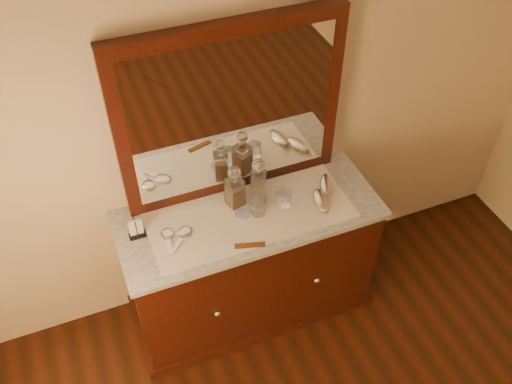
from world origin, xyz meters
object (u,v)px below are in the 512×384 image
at_px(hand_mirror_outer, 168,237).
at_px(hand_mirror_inner, 183,235).
at_px(mirror_frame, 231,113).
at_px(comb, 250,245).
at_px(brush_far, 326,185).
at_px(decanter_left, 235,190).
at_px(napkin_rack, 136,229).
at_px(decanter_right, 258,184).
at_px(brush_near, 321,201).
at_px(pin_dish, 242,214).
at_px(dresser_cabinet, 250,264).

distance_m(hand_mirror_outer, hand_mirror_inner, 0.08).
distance_m(mirror_frame, hand_mirror_inner, 0.68).
distance_m(comb, brush_far, 0.60).
relative_size(decanter_left, hand_mirror_inner, 1.51).
relative_size(napkin_rack, hand_mirror_inner, 0.75).
xyz_separation_m(mirror_frame, brush_far, (0.47, -0.23, -0.47)).
relative_size(comb, decanter_right, 0.56).
height_order(comb, brush_near, brush_near).
bearing_deg(pin_dish, mirror_frame, 80.29).
bearing_deg(comb, pin_dish, 96.15).
bearing_deg(hand_mirror_outer, mirror_frame, 29.32).
bearing_deg(brush_near, decanter_left, 157.82).
xyz_separation_m(comb, decanter_right, (0.17, 0.30, 0.10)).
relative_size(mirror_frame, brush_far, 6.47).
relative_size(mirror_frame, decanter_right, 4.25).
bearing_deg(decanter_left, brush_far, -8.44).
bearing_deg(decanter_right, brush_far, -9.89).
height_order(napkin_rack, brush_far, napkin_rack).
distance_m(decanter_left, decanter_right, 0.13).
xyz_separation_m(decanter_right, brush_near, (0.30, -0.17, -0.08)).
distance_m(pin_dish, hand_mirror_outer, 0.41).
bearing_deg(pin_dish, brush_near, -11.01).
bearing_deg(brush_near, napkin_rack, 171.29).
height_order(brush_near, brush_far, brush_near).
bearing_deg(mirror_frame, decanter_right, -62.25).
distance_m(comb, hand_mirror_outer, 0.43).
relative_size(mirror_frame, napkin_rack, 9.01).
xyz_separation_m(decanter_left, hand_mirror_inner, (-0.33, -0.12, -0.10)).
height_order(dresser_cabinet, decanter_right, decanter_right).
bearing_deg(pin_dish, dresser_cabinet, 3.76).
bearing_deg(comb, mirror_frame, 96.41).
bearing_deg(hand_mirror_inner, mirror_frame, 36.01).
distance_m(pin_dish, hand_mirror_inner, 0.34).
height_order(brush_near, hand_mirror_outer, brush_near).
bearing_deg(decanter_left, brush_near, -22.18).
height_order(pin_dish, comb, pin_dish).
distance_m(decanter_right, brush_far, 0.40).
bearing_deg(hand_mirror_outer, napkin_rack, 151.97).
relative_size(brush_near, hand_mirror_inner, 1.04).
bearing_deg(decanter_right, mirror_frame, 117.75).
bearing_deg(mirror_frame, brush_far, -26.10).
bearing_deg(hand_mirror_outer, decanter_right, 9.63).
xyz_separation_m(comb, hand_mirror_inner, (-0.30, 0.19, 0.00)).
relative_size(napkin_rack, decanter_left, 0.50).
bearing_deg(brush_near, brush_far, 49.87).
xyz_separation_m(mirror_frame, brush_near, (0.39, -0.33, -0.47)).
bearing_deg(comb, decanter_left, 99.91).
bearing_deg(pin_dish, napkin_rack, 173.08).
relative_size(hand_mirror_outer, hand_mirror_inner, 1.06).
height_order(dresser_cabinet, pin_dish, pin_dish).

